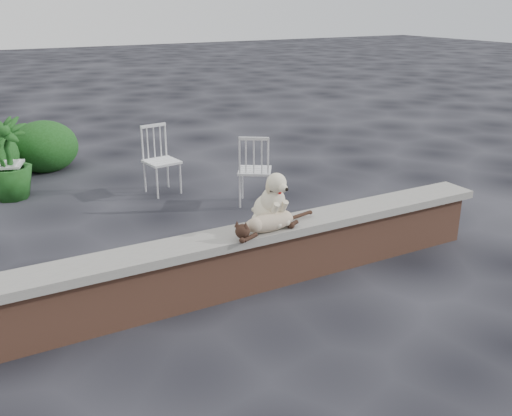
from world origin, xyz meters
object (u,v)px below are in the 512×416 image
chair_c (255,169)px  cat (269,221)px  chair_b (162,160)px  potted_plant_b (7,159)px  chair_e (6,163)px  dog (269,197)px

chair_c → cat: bearing=96.7°
chair_b → cat: bearing=-100.5°
cat → potted_plant_b: potted_plant_b is taller
chair_e → potted_plant_b: bearing=-150.7°
chair_b → chair_e: same height
potted_plant_b → cat: bearing=-65.8°
chair_b → chair_c: size_ratio=1.00×
cat → chair_e: chair_e is taller
chair_b → chair_c: bearing=-56.0°
chair_b → potted_plant_b: 2.03m
chair_c → dog: bearing=96.9°
chair_b → dog: bearing=-99.0°
dog → chair_c: bearing=55.8°
chair_e → dog: bearing=-136.6°
dog → potted_plant_b: 4.20m
chair_b → potted_plant_b: size_ratio=0.86×
cat → chair_b: 3.15m
chair_b → potted_plant_b: potted_plant_b is taller
cat → chair_b: chair_b is taller
chair_e → chair_c: (2.81, -1.88, 0.00)m
chair_e → chair_c: same height
dog → chair_b: bearing=80.6°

